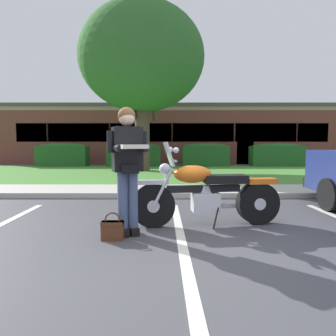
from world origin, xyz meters
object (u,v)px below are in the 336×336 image
object	(u,v)px
shade_tree	(140,59)
hedge_center_left	(133,155)
handbag	(111,229)
rider_person	(126,160)
brick_building	(170,136)
hedge_left	(61,155)
hedge_right	(275,155)
motorcycle	(211,193)
hedge_center_right	(204,155)

from	to	relation	value
shade_tree	hedge_center_left	bearing A→B (deg)	104.26
handbag	hedge_center_left	xyz separation A→B (m)	(-1.08, 11.77, 0.51)
handbag	shade_tree	distance (m)	10.27
rider_person	handbag	size ratio (longest dim) A/B	4.74
handbag	brick_building	world-z (taller)	brick_building
hedge_left	hedge_right	xyz separation A→B (m)	(11.27, 0.00, -0.00)
motorcycle	hedge_right	size ratio (longest dim) A/B	0.82
motorcycle	hedge_center_left	bearing A→B (deg)	102.42
shade_tree	brick_building	size ratio (longest dim) A/B	0.32
shade_tree	hedge_center_left	world-z (taller)	shade_tree
hedge_left	hedge_right	distance (m)	11.27
shade_tree	hedge_right	size ratio (longest dim) A/B	2.60
hedge_left	shade_tree	bearing A→B (deg)	-30.75
hedge_center_left	hedge_center_right	world-z (taller)	same
hedge_right	brick_building	bearing A→B (deg)	128.11
hedge_right	brick_building	xyz separation A→B (m)	(-5.48, 6.99, 1.17)
motorcycle	handbag	world-z (taller)	motorcycle
shade_tree	handbag	bearing A→B (deg)	-87.43
handbag	shade_tree	xyz separation A→B (m)	(-0.41, 9.14, 4.67)
shade_tree	hedge_center_left	xyz separation A→B (m)	(-0.67, 2.63, -4.17)
brick_building	hedge_center_left	bearing A→B (deg)	-106.22
motorcycle	brick_building	world-z (taller)	brick_building
motorcycle	rider_person	distance (m)	1.38
shade_tree	brick_building	xyz separation A→B (m)	(1.36, 9.62, -3.00)
rider_person	hedge_center_right	world-z (taller)	rider_person
rider_person	hedge_center_right	xyz separation A→B (m)	(2.50, 11.58, -0.36)
hedge_right	hedge_left	bearing A→B (deg)	-180.00
rider_person	hedge_left	distance (m)	12.62
brick_building	hedge_center_right	bearing A→B (deg)	-76.14
hedge_left	brick_building	distance (m)	9.15
motorcycle	hedge_right	xyz separation A→B (m)	(5.07, 11.10, 0.16)
hedge_center_left	handbag	bearing A→B (deg)	-84.76
rider_person	brick_building	bearing A→B (deg)	87.60
motorcycle	hedge_center_left	distance (m)	11.36
motorcycle	hedge_right	world-z (taller)	motorcycle
rider_person	handbag	bearing A→B (deg)	-131.65
motorcycle	brick_building	xyz separation A→B (m)	(-0.41, 18.08, 1.33)
handbag	hedge_left	xyz separation A→B (m)	(-4.84, 11.77, 0.51)
hedge_center_left	hedge_right	world-z (taller)	same
rider_person	motorcycle	bearing A→B (deg)	22.01
motorcycle	hedge_center_right	xyz separation A→B (m)	(1.31, 11.10, 0.16)
shade_tree	hedge_center_right	distance (m)	5.82
hedge_center_left	brick_building	xyz separation A→B (m)	(2.03, 6.99, 1.17)
handbag	brick_building	bearing A→B (deg)	87.09
hedge_right	rider_person	bearing A→B (deg)	-118.40
motorcycle	shade_tree	bearing A→B (deg)	101.83
motorcycle	rider_person	xyz separation A→B (m)	(-1.19, -0.48, 0.52)
rider_person	hedge_right	bearing A→B (deg)	61.60
rider_person	brick_building	world-z (taller)	brick_building
handbag	brick_building	size ratio (longest dim) A/B	0.02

